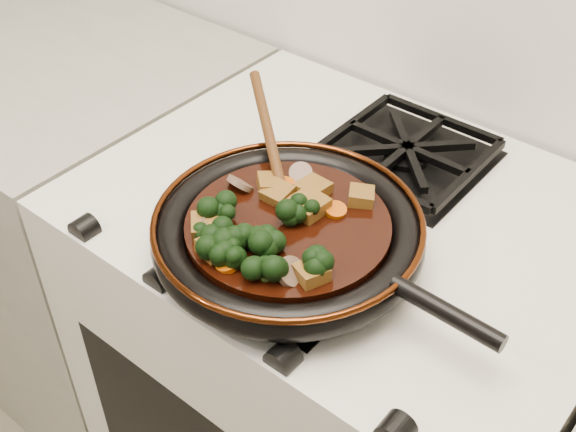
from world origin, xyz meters
The scene contains 32 objects.
stove centered at (0.00, 1.69, 0.45)m, with size 0.76×0.60×0.90m, color silver.
burner_grate_front centered at (0.00, 1.55, 0.91)m, with size 0.23×0.23×0.03m, color black, non-canonical shape.
burner_grate_back centered at (0.00, 1.83, 0.91)m, with size 0.23×0.23×0.03m, color black, non-canonical shape.
skillet centered at (0.00, 1.55, 0.94)m, with size 0.48×0.35×0.05m.
braising_sauce centered at (0.00, 1.55, 0.95)m, with size 0.26×0.26×0.02m, color black.
tofu_cube_0 centered at (-0.04, 1.45, 0.97)m, with size 0.03×0.04×0.02m, color brown.
tofu_cube_1 centered at (0.08, 1.49, 0.97)m, with size 0.03×0.03×0.02m, color brown.
tofu_cube_2 centered at (0.00, 1.58, 0.97)m, with size 0.04×0.04×0.02m, color brown.
tofu_cube_3 centered at (0.04, 1.64, 0.97)m, with size 0.03×0.03×0.02m, color brown.
tofu_cube_4 centered at (-0.02, 1.61, 0.97)m, with size 0.04×0.04×0.02m, color brown.
tofu_cube_5 centered at (-0.07, 1.47, 0.97)m, with size 0.04×0.04×0.02m, color brown.
tofu_cube_6 centered at (-0.05, 1.58, 0.97)m, with size 0.04×0.04×0.02m, color brown.
tofu_cube_7 centered at (-0.07, 1.59, 0.97)m, with size 0.03×0.04×0.02m, color brown.
broccoli_floret_0 centered at (0.00, 1.48, 0.97)m, with size 0.06×0.06×0.05m, color black, non-canonical shape.
broccoli_floret_1 centered at (0.00, 1.45, 0.97)m, with size 0.06×0.06×0.05m, color black, non-canonical shape.
broccoli_floret_2 centered at (-0.01, 1.48, 0.97)m, with size 0.06×0.06×0.05m, color black, non-canonical shape.
broccoli_floret_3 centered at (0.00, 1.56, 0.97)m, with size 0.06×0.06×0.05m, color black, non-canonical shape.
broccoli_floret_4 centered at (-0.07, 1.50, 0.97)m, with size 0.06×0.06×0.06m, color black, non-canonical shape.
broccoli_floret_5 centered at (-0.06, 1.46, 0.97)m, with size 0.06×0.06×0.05m, color black, non-canonical shape.
broccoli_floret_6 centered at (0.04, 1.45, 0.97)m, with size 0.06×0.06×0.05m, color black, non-canonical shape.
broccoli_floret_7 centered at (0.08, 1.50, 0.97)m, with size 0.06×0.06×0.06m, color black, non-canonical shape.
broccoli_floret_8 centered at (-0.03, 1.45, 0.97)m, with size 0.06×0.06×0.06m, color black, non-canonical shape.
carrot_coin_0 centered at (-0.05, 1.60, 0.96)m, with size 0.03×0.03×0.01m, color #C64D05.
carrot_coin_1 centered at (-0.04, 1.58, 0.96)m, with size 0.03×0.03×0.01m, color #C64D05.
carrot_coin_2 centered at (-0.01, 1.44, 0.96)m, with size 0.03×0.03×0.01m, color #C64D05.
carrot_coin_3 centered at (0.03, 1.60, 0.96)m, with size 0.03×0.03×0.01m, color #C64D05.
mushroom_slice_0 centered at (0.06, 1.48, 0.97)m, with size 0.04×0.04×0.01m, color brown.
mushroom_slice_1 centered at (-0.07, 1.47, 0.97)m, with size 0.04×0.04×0.01m, color brown.
mushroom_slice_2 centered at (-0.10, 1.56, 0.97)m, with size 0.04×0.04×0.01m, color brown.
mushroom_slice_3 centered at (-0.06, 1.47, 0.97)m, with size 0.03×0.03×0.01m, color brown.
mushroom_slice_4 centered at (-0.05, 1.63, 0.97)m, with size 0.03×0.03×0.01m, color brown.
wooden_spoon centered at (-0.09, 1.62, 0.98)m, with size 0.13×0.11×0.22m.
Camera 1 is at (0.43, 1.01, 1.55)m, focal length 45.00 mm.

